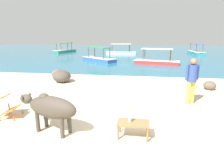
% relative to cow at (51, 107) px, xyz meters
% --- Properties ---
extents(sand_beach, '(18.00, 14.00, 0.04)m').
position_rel_cow_xyz_m(sand_beach, '(1.53, 0.06, -0.68)').
color(sand_beach, beige).
rests_on(sand_beach, ground).
extents(water_surface, '(60.00, 36.00, 0.03)m').
position_rel_cow_xyz_m(water_surface, '(1.53, 22.06, -0.70)').
color(water_surface, teal).
rests_on(water_surface, ground).
extents(cow, '(1.78, 0.89, 0.99)m').
position_rel_cow_xyz_m(cow, '(0.00, 0.00, 0.00)').
color(cow, '#4C4238').
rests_on(cow, sand_beach).
extents(low_bench_table, '(0.77, 0.45, 0.38)m').
position_rel_cow_xyz_m(low_bench_table, '(2.04, 0.03, -0.33)').
color(low_bench_table, olive).
rests_on(low_bench_table, sand_beach).
extents(bottle, '(0.07, 0.07, 0.30)m').
position_rel_cow_xyz_m(bottle, '(1.96, 0.05, -0.15)').
color(bottle, '#A3C6D1').
rests_on(bottle, low_bench_table).
extents(deck_chair_near, '(0.82, 0.62, 0.68)m').
position_rel_cow_xyz_m(deck_chair_near, '(-1.74, 0.63, -0.27)').
color(deck_chair_near, olive).
rests_on(deck_chair_near, sand_beach).
extents(person_standing, '(0.48, 0.32, 1.62)m').
position_rel_cow_xyz_m(person_standing, '(3.94, 2.63, 0.29)').
color(person_standing, '#DBC64C').
rests_on(person_standing, sand_beach).
extents(shore_rock_large, '(1.32, 1.34, 0.61)m').
position_rel_cow_xyz_m(shore_rock_large, '(-1.83, 5.06, -0.35)').
color(shore_rock_large, brown).
rests_on(shore_rock_large, sand_beach).
extents(shore_rock_medium, '(0.71, 0.70, 0.40)m').
position_rel_cow_xyz_m(shore_rock_medium, '(5.26, 4.65, -0.46)').
color(shore_rock_medium, '#6B5B4C').
rests_on(shore_rock_medium, sand_beach).
extents(shore_rock_small, '(0.78, 0.81, 0.53)m').
position_rel_cow_xyz_m(shore_rock_small, '(-2.38, 5.83, -0.39)').
color(shore_rock_small, '#6B5B4C').
rests_on(shore_rock_small, sand_beach).
extents(boat_red, '(3.83, 1.88, 1.29)m').
position_rel_cow_xyz_m(boat_red, '(3.51, 12.27, -0.41)').
color(boat_red, '#C63833').
rests_on(boat_red, water_surface).
extents(boat_blue, '(3.61, 3.16, 1.29)m').
position_rel_cow_xyz_m(boat_blue, '(-1.65, 13.39, -0.41)').
color(boat_blue, '#3866B7').
rests_on(boat_blue, water_surface).
extents(boat_green, '(2.38, 3.84, 1.29)m').
position_rel_cow_xyz_m(boat_green, '(-8.31, 21.75, -0.41)').
color(boat_green, '#338E66').
rests_on(boat_green, water_surface).
extents(boat_white, '(3.80, 1.66, 1.29)m').
position_rel_cow_xyz_m(boat_white, '(-0.28, 20.07, -0.41)').
color(boat_white, white).
rests_on(boat_white, water_surface).
extents(boat_teal, '(1.46, 3.76, 1.29)m').
position_rel_cow_xyz_m(boat_teal, '(9.15, 21.91, -0.41)').
color(boat_teal, teal).
rests_on(boat_teal, water_surface).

